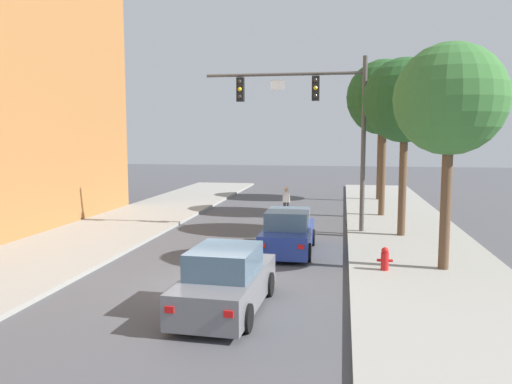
% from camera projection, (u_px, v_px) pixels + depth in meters
% --- Properties ---
extents(ground_plane, '(120.00, 120.00, 0.00)m').
position_uv_depth(ground_plane, '(208.00, 285.00, 14.57)').
color(ground_plane, '#4C4C51').
extents(sidewalk_left, '(5.00, 60.00, 0.15)m').
position_uv_depth(sidewalk_left, '(5.00, 273.00, 15.66)').
color(sidewalk_left, '#99968E').
rests_on(sidewalk_left, ground).
extents(sidewalk_right, '(5.00, 60.00, 0.15)m').
position_uv_depth(sidewalk_right, '(445.00, 295.00, 13.47)').
color(sidewalk_right, '#99968E').
rests_on(sidewalk_right, ground).
extents(traffic_signal_mast, '(7.00, 0.38, 7.50)m').
position_uv_depth(traffic_signal_mast, '(317.00, 111.00, 21.91)').
color(traffic_signal_mast, '#514C47').
rests_on(traffic_signal_mast, sidewalk_right).
extents(car_lead_blue, '(1.86, 4.25, 1.60)m').
position_uv_depth(car_lead_blue, '(288.00, 233.00, 18.64)').
color(car_lead_blue, navy).
rests_on(car_lead_blue, ground).
extents(car_following_grey, '(1.98, 4.31, 1.60)m').
position_uv_depth(car_following_grey, '(226.00, 282.00, 12.42)').
color(car_following_grey, slate).
rests_on(car_following_grey, ground).
extents(pedestrian_crossing_road, '(0.36, 0.22, 1.64)m').
position_uv_depth(pedestrian_crossing_road, '(286.00, 201.00, 26.37)').
color(pedestrian_crossing_road, '#333338').
rests_on(pedestrian_crossing_road, ground).
extents(fire_hydrant, '(0.48, 0.24, 0.72)m').
position_uv_depth(fire_hydrant, '(385.00, 259.00, 15.64)').
color(fire_hydrant, red).
rests_on(fire_hydrant, sidewalk_right).
extents(street_tree_nearest, '(3.39, 3.39, 6.93)m').
position_uv_depth(street_tree_nearest, '(450.00, 100.00, 15.26)').
color(street_tree_nearest, brown).
rests_on(street_tree_nearest, sidewalk_right).
extents(street_tree_second, '(3.45, 3.45, 7.31)m').
position_uv_depth(street_tree_second, '(405.00, 101.00, 20.62)').
color(street_tree_second, brown).
rests_on(street_tree_second, sidewalk_right).
extents(street_tree_third, '(3.85, 3.85, 8.04)m').
position_uv_depth(street_tree_third, '(384.00, 98.00, 25.97)').
color(street_tree_third, brown).
rests_on(street_tree_third, sidewalk_right).
extents(street_tree_farthest, '(4.17, 4.17, 8.41)m').
position_uv_depth(street_tree_farthest, '(381.00, 102.00, 32.65)').
color(street_tree_farthest, brown).
rests_on(street_tree_farthest, sidewalk_right).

